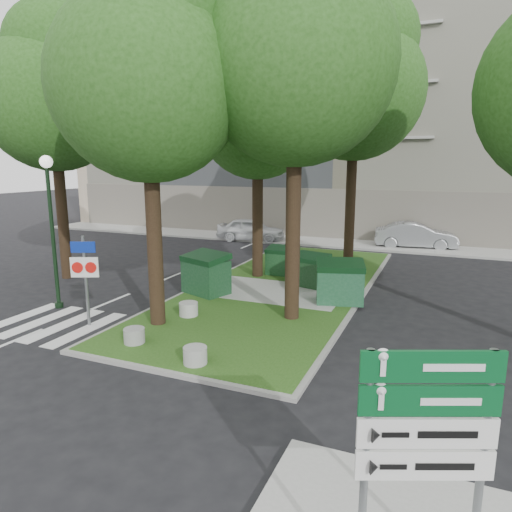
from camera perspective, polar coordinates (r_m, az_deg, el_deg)
The scene contains 24 objects.
ground at distance 11.34m, azimuth -13.07°, elevation -13.69°, with size 120.00×120.00×0.00m, color black.
median_island at distance 17.83m, azimuth 3.42°, elevation -3.81°, with size 6.00×16.00×0.12m, color #244D16.
median_kerb at distance 17.83m, azimuth 3.42°, elevation -3.85°, with size 6.30×16.30×0.10m, color gray.
building_sidewalk at distance 27.84m, azimuth 9.63°, elevation 1.63°, with size 42.00×3.00×0.12m, color #999993.
zebra_crossing at distance 14.68m, azimuth -21.69°, elevation -8.26°, with size 5.00×3.00×0.01m, color silver.
apartment_building at distance 34.93m, azimuth 13.04°, elevation 16.56°, with size 41.00×12.00×16.00m, color tan.
tree_median_near_left at distance 13.42m, azimuth -13.03°, elevation 22.18°, with size 5.20×5.20×10.53m.
tree_median_near_right at distance 13.80m, azimuth 5.49°, elevation 24.94°, with size 5.60×5.60×11.46m.
tree_median_mid at distance 18.81m, azimuth 0.54°, elevation 18.27°, with size 4.80×4.80×9.99m.
tree_median_far at distance 20.96m, azimuth 12.63°, elevation 21.02°, with size 5.80×5.80×11.93m.
tree_street_left at distance 20.61m, azimuth -23.89°, elevation 18.63°, with size 5.40×5.40×11.00m.
dumpster_a at distance 16.62m, azimuth -6.28°, elevation -2.20°, with size 1.92×1.64×1.51m.
dumpster_b at distance 19.39m, azimuth 3.32°, elevation -0.60°, with size 1.31×0.92×1.22m.
dumpster_c at distance 17.66m, azimuth 6.76°, elevation -1.78°, with size 1.58×1.31×1.27m.
dumpster_d at distance 15.70m, azimuth 10.43°, elevation -3.22°, with size 1.83×1.50×1.47m.
bollard_left at distance 12.61m, azimuth -14.97°, elevation -9.58°, with size 0.55×0.55×0.39m, color gray.
bollard_right at distance 11.11m, azimuth -7.61°, elevation -12.20°, with size 0.57×0.57×0.40m, color #969792.
bollard_mid at distance 14.41m, azimuth -8.43°, elevation -6.57°, with size 0.58×0.58×0.42m, color #AAAAA5.
litter_bin at distance 18.11m, azimuth 11.15°, elevation -2.29°, with size 0.45×0.45×0.78m, color #D8EA1B.
street_lamp at distance 16.23m, azimuth -24.27°, elevation 4.80°, with size 0.40×0.40×5.02m.
traffic_sign_pole at distance 14.25m, azimuth -20.59°, elevation -1.49°, with size 0.77×0.36×2.72m.
directional_sign at distance 5.31m, azimuth 20.43°, elevation -20.49°, with size 1.34×0.59×2.86m.
car_white at distance 28.42m, azimuth -0.64°, elevation 3.33°, with size 1.69×4.20×1.43m, color silver.
car_silver at distance 27.45m, azimuth 19.32°, elevation 2.43°, with size 1.56×4.48×1.47m, color #93969A.
Camera 1 is at (6.15, -8.24, 4.78)m, focal length 32.00 mm.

